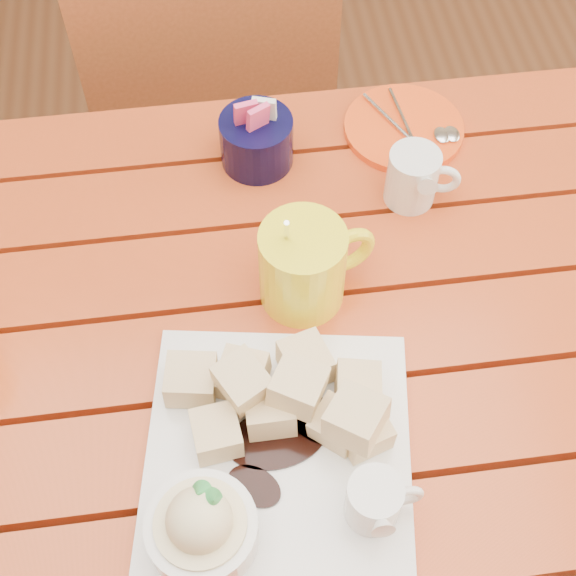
{
  "coord_description": "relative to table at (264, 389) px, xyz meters",
  "views": [
    {
      "loc": [
        -0.03,
        -0.44,
        1.53
      ],
      "look_at": [
        0.03,
        0.03,
        0.82
      ],
      "focal_mm": 50.0,
      "sensor_mm": 36.0,
      "label": 1
    }
  ],
  "objects": [
    {
      "name": "cream_pitcher",
      "position": [
        0.21,
        0.19,
        0.15
      ],
      "size": [
        0.09,
        0.08,
        0.08
      ],
      "rotation": [
        0.0,
        0.0,
        -0.27
      ],
      "color": "white",
      "rests_on": "table"
    },
    {
      "name": "sugar_caddy",
      "position": [
        0.03,
        0.28,
        0.14
      ],
      "size": [
        0.09,
        0.09,
        0.1
      ],
      "color": "black",
      "rests_on": "table"
    },
    {
      "name": "dessert_plate",
      "position": [
        -0.01,
        -0.14,
        0.14
      ],
      "size": [
        0.31,
        0.31,
        0.11
      ],
      "rotation": [
        0.0,
        0.0,
        -0.16
      ],
      "color": "white",
      "rests_on": "table"
    },
    {
      "name": "ground",
      "position": [
        0.0,
        -0.0,
        -0.64
      ],
      "size": [
        5.0,
        5.0,
        0.0
      ],
      "primitive_type": "plane",
      "color": "brown",
      "rests_on": "ground"
    },
    {
      "name": "orange_saucer",
      "position": [
        0.23,
        0.3,
        0.11
      ],
      "size": [
        0.16,
        0.16,
        0.02
      ],
      "rotation": [
        0.0,
        0.0,
        0.26
      ],
      "color": "#FF4D16",
      "rests_on": "table"
    },
    {
      "name": "chair_far",
      "position": [
        -0.03,
        0.65,
        -0.17
      ],
      "size": [
        0.43,
        0.43,
        0.85
      ],
      "rotation": [
        0.0,
        0.0,
        3.23
      ],
      "color": "brown",
      "rests_on": "ground"
    },
    {
      "name": "coffee_mug_right",
      "position": [
        0.06,
        0.06,
        0.16
      ],
      "size": [
        0.14,
        0.1,
        0.16
      ],
      "rotation": [
        0.0,
        0.0,
        0.28
      ],
      "color": "yellow",
      "rests_on": "table"
    },
    {
      "name": "table",
      "position": [
        0.0,
        0.0,
        0.0
      ],
      "size": [
        1.2,
        0.79,
        0.75
      ],
      "color": "#A43B15",
      "rests_on": "ground"
    }
  ]
}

